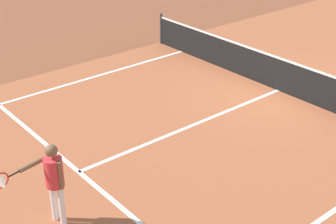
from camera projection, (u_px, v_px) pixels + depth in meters
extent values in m
plane|color=brown|center=(278.00, 90.00, 13.94)|extent=(60.00, 60.00, 0.00)
cube|color=#9E5433|center=(278.00, 90.00, 13.94)|extent=(10.62, 24.40, 0.00)
cube|color=white|center=(15.00, 100.00, 13.38)|extent=(0.10, 11.89, 0.01)
cube|color=white|center=(79.00, 172.00, 10.30)|extent=(8.22, 0.10, 0.01)
cube|color=white|center=(193.00, 125.00, 12.12)|extent=(0.10, 6.40, 0.01)
cylinder|color=#33383D|center=(161.00, 29.00, 17.27)|extent=(0.09, 0.09, 1.07)
cube|color=black|center=(280.00, 75.00, 13.73)|extent=(10.40, 0.02, 0.91)
cube|color=white|center=(281.00, 59.00, 13.52)|extent=(10.40, 0.03, 0.05)
cylinder|color=white|center=(62.00, 206.00, 8.65)|extent=(0.11, 0.11, 0.78)
cylinder|color=white|center=(54.00, 201.00, 8.78)|extent=(0.11, 0.11, 0.78)
cylinder|color=red|center=(54.00, 172.00, 8.41)|extent=(0.32, 0.32, 0.55)
sphere|color=brown|center=(51.00, 151.00, 8.22)|extent=(0.22, 0.22, 0.22)
cylinder|color=brown|center=(60.00, 175.00, 8.31)|extent=(0.08, 0.08, 0.53)
cylinder|color=brown|center=(33.00, 164.00, 8.22)|extent=(0.18, 0.54, 0.08)
cylinder|color=black|center=(14.00, 174.00, 7.96)|extent=(0.07, 0.22, 0.03)
torus|color=red|center=(1.00, 181.00, 7.80)|extent=(0.08, 0.28, 0.28)
cylinder|color=silver|center=(1.00, 181.00, 7.80)|extent=(0.25, 0.05, 0.25)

